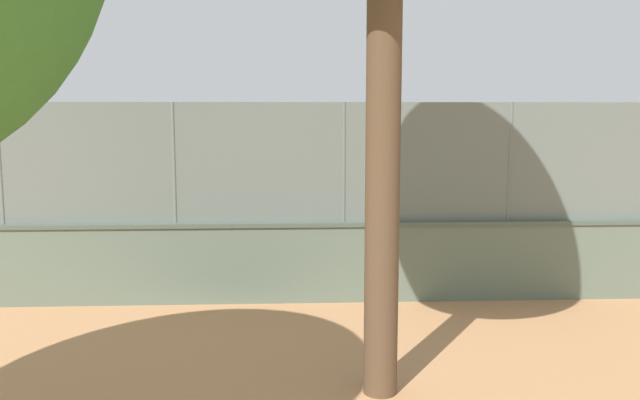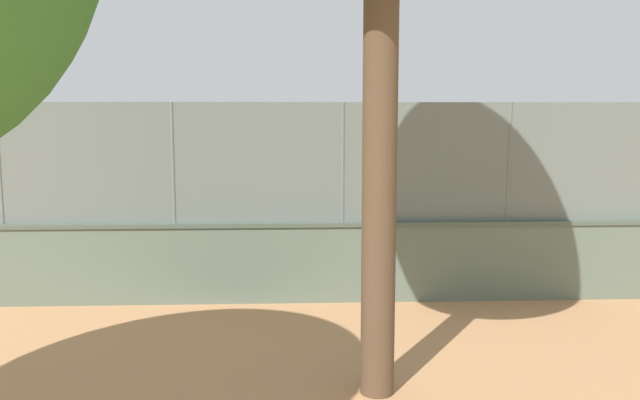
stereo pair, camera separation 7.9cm
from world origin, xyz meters
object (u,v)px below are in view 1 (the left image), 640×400
at_px(player_crossing_court, 304,201).
at_px(spare_ball_by_wall, 449,273).
at_px(player_at_service_line, 236,189).
at_px(sports_ball, 209,179).
at_px(player_near_wall_returning, 505,222).

relative_size(player_crossing_court, spare_ball_by_wall, 10.08).
height_order(player_at_service_line, sports_ball, player_at_service_line).
height_order(player_crossing_court, sports_ball, player_crossing_court).
xyz_separation_m(player_at_service_line, spare_ball_by_wall, (-5.29, 8.64, -0.93)).
bearing_deg(spare_ball_by_wall, sports_ball, -52.27).
bearing_deg(player_at_service_line, spare_ball_by_wall, 121.48).
distance_m(player_at_service_line, player_crossing_court, 3.34).
bearing_deg(player_at_service_line, player_crossing_court, 132.90).
distance_m(player_near_wall_returning, player_crossing_court, 6.44).
xyz_separation_m(player_near_wall_returning, player_crossing_court, (4.95, -4.13, 0.02)).
bearing_deg(spare_ball_by_wall, player_crossing_court, -64.01).
xyz_separation_m(player_at_service_line, player_near_wall_returning, (-7.22, 6.57, -0.14)).
relative_size(player_at_service_line, player_crossing_court, 1.12).
distance_m(player_near_wall_returning, sports_ball, 9.98).
relative_size(player_crossing_court, sports_ball, 9.70).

